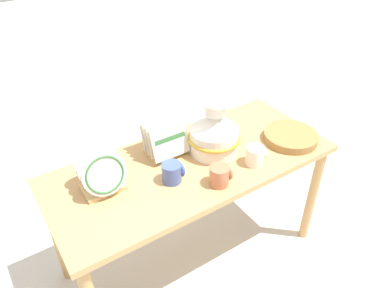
% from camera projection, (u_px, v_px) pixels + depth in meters
% --- Properties ---
extents(ground_plane, '(14.00, 14.00, 0.00)m').
position_uv_depth(ground_plane, '(192.00, 254.00, 2.35)').
color(ground_plane, beige).
extents(display_table, '(1.50, 0.65, 0.74)m').
position_uv_depth(display_table, '(192.00, 175.00, 1.98)').
color(display_table, tan).
rests_on(display_table, ground_plane).
extents(ceramic_vase, '(0.28, 0.28, 0.31)m').
position_uv_depth(ceramic_vase, '(214.00, 131.00, 1.93)').
color(ceramic_vase, white).
rests_on(ceramic_vase, display_table).
extents(dish_rack_round_plates, '(0.21, 0.18, 0.22)m').
position_uv_depth(dish_rack_round_plates, '(102.00, 175.00, 1.70)').
color(dish_rack_round_plates, tan).
rests_on(dish_rack_round_plates, display_table).
extents(dish_rack_square_plates, '(0.20, 0.18, 0.22)m').
position_uv_depth(dish_rack_square_plates, '(164.00, 139.00, 1.94)').
color(dish_rack_square_plates, tan).
rests_on(dish_rack_square_plates, display_table).
extents(wicker_charger_stack, '(0.30, 0.30, 0.04)m').
position_uv_depth(wicker_charger_stack, '(291.00, 137.00, 2.07)').
color(wicker_charger_stack, olive).
rests_on(wicker_charger_stack, display_table).
extents(mug_cobalt_glaze, '(0.10, 0.10, 0.10)m').
position_uv_depth(mug_cobalt_glaze, '(173.00, 172.00, 1.78)').
color(mug_cobalt_glaze, '#42569E').
rests_on(mug_cobalt_glaze, display_table).
extents(mug_cream_glaze, '(0.10, 0.10, 0.10)m').
position_uv_depth(mug_cream_glaze, '(256.00, 155.00, 1.89)').
color(mug_cream_glaze, silver).
rests_on(mug_cream_glaze, display_table).
extents(mug_terracotta_glaze, '(0.10, 0.10, 0.10)m').
position_uv_depth(mug_terracotta_glaze, '(220.00, 175.00, 1.76)').
color(mug_terracotta_glaze, '#B76647').
rests_on(mug_terracotta_glaze, display_table).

